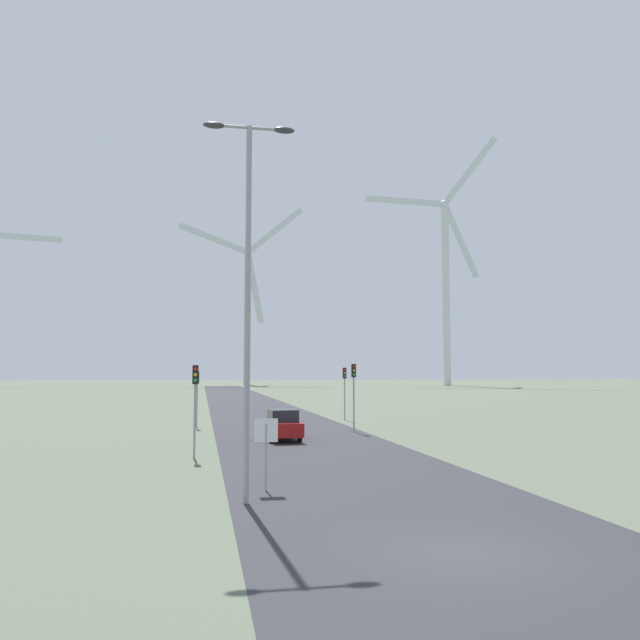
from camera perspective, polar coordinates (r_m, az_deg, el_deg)
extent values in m
plane|color=#5B6651|center=(15.29, 13.09, -19.96)|extent=(600.00, 600.00, 0.00)
cube|color=#2D2D33|center=(61.93, -5.35, -8.48)|extent=(10.00, 240.00, 0.01)
cylinder|color=#93999E|center=(19.80, -6.64, 0.91)|extent=(0.18, 0.18, 11.97)
cylinder|color=#93999E|center=(21.23, -6.48, 17.06)|extent=(2.26, 0.10, 0.10)
ellipsoid|color=#333338|center=(21.18, -9.67, 17.15)|extent=(0.70, 0.32, 0.20)
ellipsoid|color=#333338|center=(21.33, -3.31, 16.93)|extent=(0.70, 0.32, 0.20)
cylinder|color=#93999E|center=(21.85, -4.97, -12.39)|extent=(0.07, 0.07, 2.27)
cube|color=white|center=(21.73, -4.95, -10.02)|extent=(0.81, 0.01, 0.81)
cube|color=red|center=(21.74, -4.95, -10.01)|extent=(0.76, 0.02, 0.76)
cylinder|color=#93999E|center=(30.34, -11.38, -8.19)|extent=(0.11, 0.11, 4.36)
cube|color=black|center=(30.29, -11.32, -4.92)|extent=(0.28, 0.24, 0.90)
sphere|color=red|center=(30.15, -11.32, -4.41)|extent=(0.16, 0.16, 0.16)
sphere|color=gold|center=(30.15, -11.33, -4.92)|extent=(0.16, 0.16, 0.16)
sphere|color=green|center=(30.16, -11.33, -5.44)|extent=(0.16, 0.16, 0.16)
cylinder|color=#93999E|center=(42.46, 3.11, -7.12)|extent=(0.11, 0.11, 4.58)
cube|color=black|center=(42.43, 3.10, -4.64)|extent=(0.28, 0.24, 0.90)
sphere|color=red|center=(42.30, 3.14, -4.27)|extent=(0.16, 0.16, 0.16)
sphere|color=gold|center=(42.30, 3.14, -4.64)|extent=(0.16, 0.16, 0.16)
sphere|color=green|center=(42.30, 3.14, -5.00)|extent=(0.16, 0.16, 0.16)
cylinder|color=#93999E|center=(46.66, -11.19, -7.12)|extent=(0.11, 0.11, 4.10)
cube|color=black|center=(46.62, -11.16, -5.15)|extent=(0.28, 0.24, 0.90)
sphere|color=red|center=(46.48, -11.15, -4.82)|extent=(0.16, 0.16, 0.16)
sphere|color=gold|center=(46.48, -11.16, -5.16)|extent=(0.16, 0.16, 0.16)
sphere|color=green|center=(46.49, -11.16, -5.49)|extent=(0.16, 0.16, 0.16)
cylinder|color=#93999E|center=(52.52, 2.27, -6.77)|extent=(0.11, 0.11, 4.39)
cube|color=black|center=(52.49, 2.26, -4.87)|extent=(0.28, 0.24, 0.90)
sphere|color=red|center=(52.36, 2.29, -4.57)|extent=(0.16, 0.16, 0.16)
sphere|color=gold|center=(52.36, 2.29, -4.87)|extent=(0.16, 0.16, 0.16)
sphere|color=green|center=(52.36, 2.29, -5.16)|extent=(0.16, 0.16, 0.16)
cube|color=maroon|center=(37.47, -3.46, -9.82)|extent=(1.99, 4.18, 0.80)
cube|color=#1E2328|center=(37.27, -3.42, -8.69)|extent=(1.66, 2.17, 0.70)
cylinder|color=black|center=(38.67, -4.94, -10.25)|extent=(0.22, 0.66, 0.66)
cylinder|color=black|center=(38.88, -2.48, -10.24)|extent=(0.22, 0.66, 0.66)
cylinder|color=black|center=(36.16, -4.53, -10.64)|extent=(0.22, 0.66, 0.66)
cylinder|color=black|center=(36.38, -1.89, -10.62)|extent=(0.22, 0.66, 0.66)
cube|color=silver|center=(215.47, -25.22, 6.85)|extent=(19.37, 9.25, 2.70)
cylinder|color=silver|center=(193.29, -6.66, 0.17)|extent=(2.20, 2.20, 41.10)
sphere|color=silver|center=(196.12, -6.60, 6.16)|extent=(2.60, 2.60, 2.60)
cube|color=silver|center=(199.10, -4.07, 8.19)|extent=(17.61, 1.82, 15.58)
cube|color=silver|center=(195.61, -9.77, 7.36)|extent=(21.10, 2.08, 8.84)
cube|color=silver|center=(194.62, -6.00, 2.86)|extent=(5.88, 0.94, 21.69)
cylinder|color=silver|center=(188.72, 11.45, 2.36)|extent=(2.20, 2.20, 54.28)
sphere|color=silver|center=(193.93, 11.31, 10.35)|extent=(2.60, 2.60, 2.60)
cube|color=silver|center=(191.02, 12.75, 7.03)|extent=(9.51, 4.97, 22.62)
cube|color=silver|center=(196.36, 13.58, 13.16)|extent=(14.69, 7.49, 19.60)
cube|color=silver|center=(195.55, 7.64, 10.72)|extent=(21.45, 10.77, 5.26)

